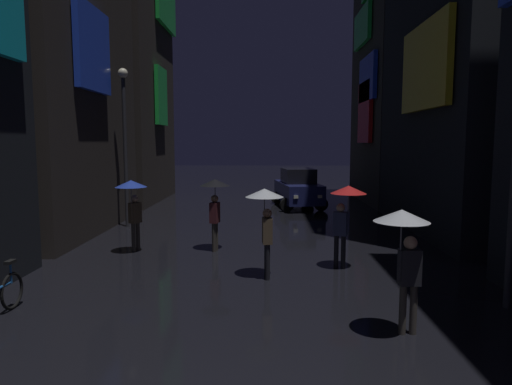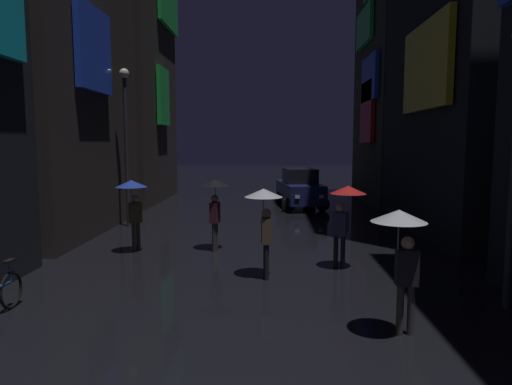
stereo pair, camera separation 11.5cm
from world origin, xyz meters
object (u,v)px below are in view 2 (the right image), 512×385
pedestrian_foreground_right_black (215,194)px  streetlamp_left_far (126,130)px  pedestrian_far_right_clear (401,237)px  pedestrian_foreground_left_clear (264,208)px  car_distant (300,189)px  pedestrian_near_crossing_red (345,204)px  pedestrian_midstreet_centre_blue (133,195)px

pedestrian_foreground_right_black → streetlamp_left_far: bearing=135.6°
pedestrian_far_right_clear → pedestrian_foreground_right_black: 7.04m
pedestrian_foreground_left_clear → car_distant: pedestrian_foreground_left_clear is taller
pedestrian_near_crossing_red → streetlamp_left_far: streetlamp_left_far is taller
pedestrian_near_crossing_red → pedestrian_midstreet_centre_blue: 6.08m
pedestrian_midstreet_centre_blue → streetlamp_left_far: bearing=109.5°
pedestrian_foreground_right_black → streetlamp_left_far: 5.66m
pedestrian_far_right_clear → car_distant: size_ratio=0.49×
pedestrian_foreground_right_black → pedestrian_far_right_clear: bearing=-57.6°
pedestrian_far_right_clear → car_distant: pedestrian_far_right_clear is taller
pedestrian_midstreet_centre_blue → pedestrian_foreground_right_black: same height
pedestrian_near_crossing_red → pedestrian_midstreet_centre_blue: (-5.88, 1.56, 0.00)m
pedestrian_near_crossing_red → pedestrian_foreground_right_black: 3.99m
pedestrian_foreground_left_clear → pedestrian_foreground_right_black: size_ratio=1.00×
pedestrian_midstreet_centre_blue → pedestrian_foreground_left_clear: size_ratio=1.00×
pedestrian_foreground_left_clear → pedestrian_far_right_clear: bearing=-54.7°
car_distant → streetlamp_left_far: streetlamp_left_far is taller
pedestrian_far_right_clear → streetlamp_left_far: size_ratio=0.36×
streetlamp_left_far → pedestrian_near_crossing_red: bearing=-37.4°
pedestrian_foreground_right_black → streetlamp_left_far: size_ratio=0.36×
pedestrian_midstreet_centre_blue → pedestrian_foreground_left_clear: same height
car_distant → streetlamp_left_far: bearing=-141.9°
pedestrian_far_right_clear → streetlamp_left_far: (-7.56, 9.65, 1.99)m
pedestrian_midstreet_centre_blue → pedestrian_far_right_clear: bearing=-42.5°
pedestrian_near_crossing_red → streetlamp_left_far: (-7.30, 5.59, 1.99)m
pedestrian_midstreet_centre_blue → car_distant: bearing=60.0°
pedestrian_foreground_left_clear → pedestrian_foreground_right_black: 3.11m
pedestrian_far_right_clear → pedestrian_foreground_left_clear: 3.94m
pedestrian_far_right_clear → pedestrian_near_crossing_red: size_ratio=1.00×
pedestrian_far_right_clear → pedestrian_foreground_left_clear: size_ratio=1.00×
pedestrian_far_right_clear → car_distant: (-0.70, 15.02, -0.74)m
pedestrian_far_right_clear → pedestrian_foreground_right_black: size_ratio=1.00×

